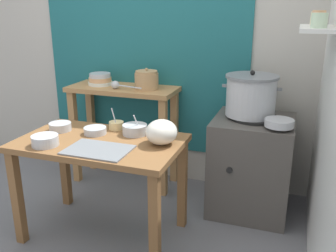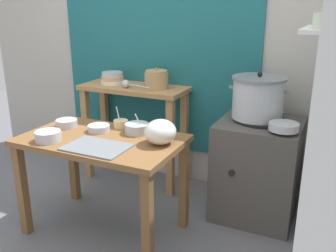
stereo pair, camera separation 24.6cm
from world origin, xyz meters
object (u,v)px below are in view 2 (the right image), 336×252
(steamer_pot, at_px, (258,97))
(serving_tray, at_px, (97,147))
(prep_bowl_3, at_px, (137,128))
(prep_bowl_4, at_px, (121,123))
(back_shelf_table, at_px, (134,110))
(prep_bowl_2, at_px, (48,136))
(prep_table, at_px, (102,153))
(wide_pan, at_px, (284,127))
(prep_bowl_1, at_px, (67,123))
(stove_block, at_px, (257,168))
(prep_bowl_0, at_px, (99,128))
(clay_pot, at_px, (156,80))
(bowl_stack_enamel, at_px, (113,78))
(plastic_bag, at_px, (160,132))
(ladle, at_px, (127,84))

(steamer_pot, xyz_separation_m, serving_tray, (-0.81, -0.89, -0.21))
(prep_bowl_3, xyz_separation_m, prep_bowl_4, (-0.18, 0.06, -0.01))
(back_shelf_table, distance_m, prep_bowl_2, 1.04)
(prep_table, bearing_deg, wide_pan, 24.39)
(steamer_pot, height_order, prep_bowl_1, steamer_pot)
(stove_block, distance_m, prep_bowl_0, 1.24)
(prep_bowl_1, bearing_deg, wide_pan, 15.82)
(prep_table, distance_m, prep_bowl_3, 0.30)
(back_shelf_table, bearing_deg, steamer_pot, -5.60)
(steamer_pot, xyz_separation_m, prep_bowl_2, (-1.18, -0.92, -0.18))
(back_shelf_table, relative_size, prep_bowl_2, 5.59)
(prep_bowl_3, relative_size, prep_bowl_4, 1.11)
(prep_bowl_3, bearing_deg, prep_bowl_1, -169.56)
(stove_block, xyz_separation_m, wide_pan, (0.19, -0.19, 0.42))
(steamer_pot, bearing_deg, wide_pan, -42.58)
(clay_pot, height_order, prep_bowl_1, clay_pot)
(prep_bowl_3, bearing_deg, prep_table, -133.12)
(bowl_stack_enamel, xyz_separation_m, prep_bowl_4, (0.45, -0.60, -0.20))
(clay_pot, xyz_separation_m, prep_bowl_4, (-0.01, -0.58, -0.23))
(bowl_stack_enamel, distance_m, plastic_bag, 1.17)
(bowl_stack_enamel, bearing_deg, prep_bowl_0, -64.27)
(prep_bowl_3, height_order, prep_bowl_4, prep_bowl_4)
(prep_bowl_3, bearing_deg, steamer_pot, 36.42)
(clay_pot, relative_size, prep_bowl_3, 1.16)
(prep_table, distance_m, steamer_pot, 1.20)
(prep_bowl_2, bearing_deg, wide_pan, 26.88)
(prep_bowl_4, bearing_deg, prep_bowl_2, -121.91)
(stove_block, bearing_deg, prep_bowl_3, -146.07)
(serving_tray, distance_m, prep_bowl_4, 0.43)
(prep_bowl_2, height_order, prep_bowl_3, prep_bowl_3)
(stove_block, height_order, wide_pan, wide_pan)
(prep_bowl_3, bearing_deg, stove_block, 33.93)
(stove_block, relative_size, prep_bowl_4, 4.99)
(bowl_stack_enamel, xyz_separation_m, prep_bowl_3, (0.63, -0.66, -0.19))
(prep_table, relative_size, bowl_stack_enamel, 5.13)
(prep_bowl_3, bearing_deg, prep_bowl_0, -162.76)
(prep_table, xyz_separation_m, clay_pot, (0.01, 0.83, 0.37))
(bowl_stack_enamel, height_order, prep_bowl_4, bowl_stack_enamel)
(ladle, bearing_deg, prep_bowl_4, -64.42)
(prep_bowl_0, bearing_deg, stove_block, 30.05)
(prep_bowl_1, bearing_deg, bowl_stack_enamel, 96.18)
(plastic_bag, xyz_separation_m, prep_bowl_4, (-0.42, 0.18, -0.05))
(prep_table, bearing_deg, prep_bowl_2, -144.22)
(wide_pan, xyz_separation_m, prep_bowl_4, (-1.13, -0.26, -0.05))
(steamer_pot, height_order, prep_bowl_2, steamer_pot)
(prep_bowl_0, relative_size, prep_bowl_2, 0.92)
(prep_bowl_1, relative_size, prep_bowl_3, 0.91)
(wide_pan, xyz_separation_m, prep_bowl_3, (-0.95, -0.32, -0.05))
(ladle, relative_size, prep_bowl_0, 1.92)
(steamer_pot, distance_m, clay_pot, 0.90)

